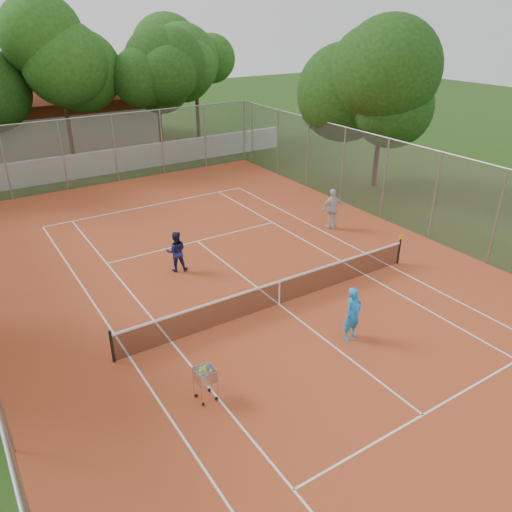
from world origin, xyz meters
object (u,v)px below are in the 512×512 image
clubhouse (37,117)px  ball_hopper (205,383)px  player_far_right (332,209)px  player_near (353,314)px  player_far_left (176,251)px  tennis_net (279,292)px

clubhouse → ball_hopper: 32.00m
clubhouse → player_far_right: clubhouse is taller
player_near → player_far_left: player_near is taller
tennis_net → clubhouse: clubhouse is taller
player_near → player_far_right: (5.34, 7.20, 0.08)m
player_far_right → ball_hopper: bearing=47.2°
tennis_net → player_near: 2.99m
clubhouse → player_near: (2.75, -31.87, -1.29)m
clubhouse → player_far_right: 25.99m
tennis_net → player_far_right: bearing=35.4°
tennis_net → ball_hopper: ball_hopper is taller
player_near → player_far_left: bearing=104.7°
ball_hopper → tennis_net: bearing=34.3°
player_near → ball_hopper: size_ratio=1.65×
tennis_net → clubhouse: bearing=93.9°
player_near → ball_hopper: 5.15m
player_far_left → ball_hopper: size_ratio=1.54×
ball_hopper → player_far_right: bearing=35.6°
tennis_net → ball_hopper: (-4.38, -2.87, 0.05)m
ball_hopper → player_far_left: bearing=72.1°
tennis_net → player_near: size_ratio=6.69×
tennis_net → player_far_right: (6.09, 4.34, 0.48)m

